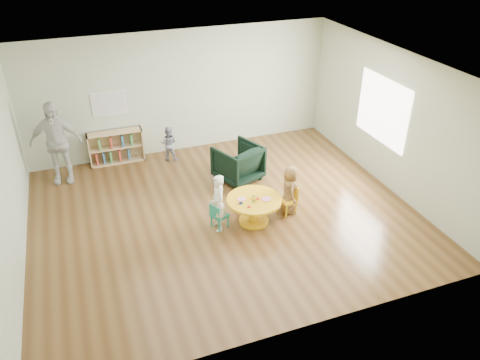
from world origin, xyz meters
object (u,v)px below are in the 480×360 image
(bookshelf, at_px, (115,147))
(child_right, at_px, (289,190))
(armchair, at_px, (238,163))
(adult_caretaker, at_px, (56,143))
(toddler, at_px, (169,144))
(kid_chair_left, at_px, (218,215))
(child_left, at_px, (218,203))
(activity_table, at_px, (254,206))
(kid_chair_right, at_px, (289,199))

(bookshelf, xyz_separation_m, child_right, (2.79, -3.19, 0.11))
(armchair, xyz_separation_m, adult_caretaker, (-3.50, 1.22, 0.49))
(toddler, bearing_deg, armchair, 154.55)
(kid_chair_left, relative_size, adult_caretaker, 0.28)
(child_left, relative_size, toddler, 1.31)
(kid_chair_left, bearing_deg, child_left, -19.47)
(kid_chair_left, distance_m, child_right, 1.43)
(kid_chair_left, height_order, child_left, child_left)
(armchair, relative_size, child_left, 0.80)
(activity_table, distance_m, kid_chair_left, 0.68)
(activity_table, height_order, child_right, child_right)
(kid_chair_left, xyz_separation_m, adult_caretaker, (-2.56, 2.75, 0.61))
(toddler, bearing_deg, kid_chair_left, 118.59)
(armchair, distance_m, child_left, 1.81)
(kid_chair_right, relative_size, armchair, 0.65)
(child_left, relative_size, adult_caretaker, 0.61)
(armchair, relative_size, toddler, 1.05)
(kid_chair_right, height_order, adult_caretaker, adult_caretaker)
(bookshelf, bearing_deg, kid_chair_left, -66.90)
(kid_chair_right, height_order, child_left, child_left)
(armchair, bearing_deg, toddler, -71.98)
(activity_table, bearing_deg, kid_chair_left, 175.76)
(toddler, bearing_deg, bookshelf, 7.43)
(kid_chair_right, distance_m, child_left, 1.43)
(kid_chair_left, distance_m, child_left, 0.27)
(armchair, relative_size, child_right, 0.90)
(child_right, bearing_deg, activity_table, 109.20)
(armchair, distance_m, adult_caretaker, 3.74)
(child_right, height_order, toddler, child_right)
(kid_chair_left, bearing_deg, toddler, 160.67)
(kid_chair_left, height_order, kid_chair_right, kid_chair_right)
(bookshelf, height_order, child_right, child_right)
(armchair, xyz_separation_m, child_right, (0.48, -1.48, 0.09))
(toddler, xyz_separation_m, adult_caretaker, (-2.33, -0.14, 0.47))
(activity_table, relative_size, toddler, 1.21)
(adult_caretaker, bearing_deg, toddler, 12.16)
(armchair, bearing_deg, kid_chair_left, 36.03)
(activity_table, relative_size, kid_chair_left, 1.99)
(armchair, xyz_separation_m, toddler, (-1.17, 1.37, 0.02))
(child_left, relative_size, child_right, 1.12)
(child_right, bearing_deg, adult_caretaker, 67.29)
(activity_table, distance_m, kid_chair_right, 0.74)
(kid_chair_left, height_order, bookshelf, bookshelf)
(armchair, bearing_deg, bookshelf, -58.92)
(kid_chair_right, bearing_deg, armchair, 2.00)
(activity_table, xyz_separation_m, kid_chair_left, (-0.67, 0.05, -0.08))
(bookshelf, relative_size, child_left, 1.12)
(kid_chair_left, height_order, child_right, child_right)
(activity_table, relative_size, bookshelf, 0.83)
(child_left, bearing_deg, kid_chair_left, -175.40)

